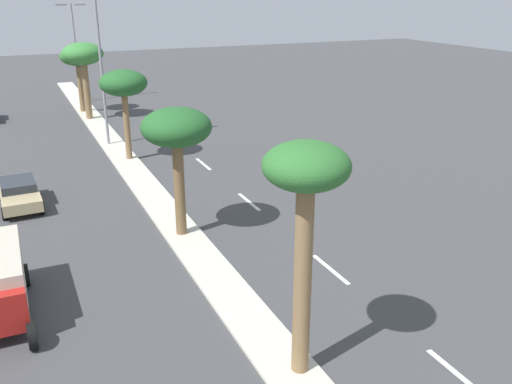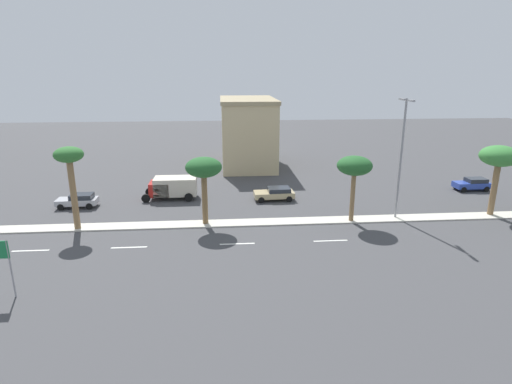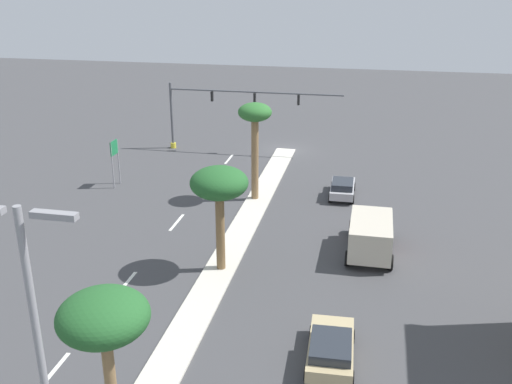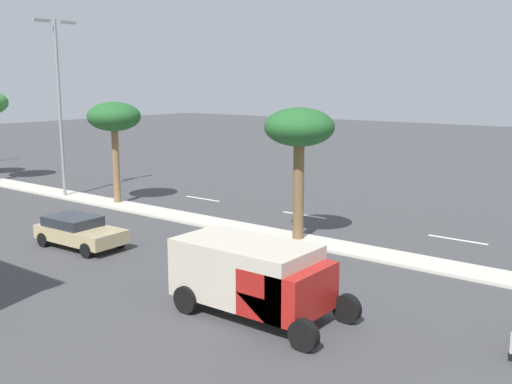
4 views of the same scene
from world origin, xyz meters
TOP-DOWN VIEW (x-y plane):
  - ground_plane at (0.00, 28.58)m, footprint 160.00×160.00m
  - median_curb at (0.00, 36.75)m, footprint 1.80×73.50m
  - lane_stripe_trailing at (4.64, 11.07)m, footprint 0.20×2.80m
  - lane_stripe_center at (4.64, 18.54)m, footprint 0.20×2.80m
  - lane_stripe_near at (4.64, 27.08)m, footprint 0.20×2.80m
  - lane_stripe_inboard at (4.64, 34.73)m, footprint 0.20×2.80m
  - palm_tree_rear at (0.29, 13.28)m, footprint 2.42×2.42m
  - palm_tree_near at (-0.05, 24.41)m, footprint 3.20×3.20m
  - palm_tree_left at (0.33, 37.75)m, footprint 3.14×3.14m
  - palm_tree_mid at (-0.26, 51.60)m, footprint 3.50×3.50m
  - palm_tree_outboard at (-0.35, 55.04)m, footprint 3.13×3.13m
  - street_lamp_right at (-0.28, 42.20)m, footprint 2.90×0.24m
  - street_lamp_trailing at (0.23, 60.55)m, footprint 2.90×0.24m
  - sedan_tan_leading at (-6.89, 31.61)m, footprint 2.19×4.32m

SIDE VIEW (x-z plane):
  - ground_plane at x=0.00m, z-range 0.00..0.00m
  - lane_stripe_trailing at x=4.64m, z-range 0.00..0.01m
  - lane_stripe_center at x=4.64m, z-range 0.00..0.01m
  - lane_stripe_near at x=4.64m, z-range 0.00..0.01m
  - lane_stripe_inboard at x=4.64m, z-range 0.00..0.01m
  - median_curb at x=0.00m, z-range 0.00..0.12m
  - sedan_tan_leading at x=-6.89m, z-range 0.06..1.41m
  - palm_tree_outboard at x=-0.35m, z-range 2.10..8.07m
  - palm_tree_near at x=-0.05m, z-range 2.09..8.15m
  - palm_tree_left at x=0.33m, z-range 2.14..8.16m
  - palm_tree_mid at x=-0.26m, z-range 2.28..8.93m
  - street_lamp_trailing at x=0.23m, z-range 0.96..10.58m
  - palm_tree_rear at x=0.29m, z-range 2.44..9.65m
  - street_lamp_right at x=-0.28m, z-range 0.98..11.94m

